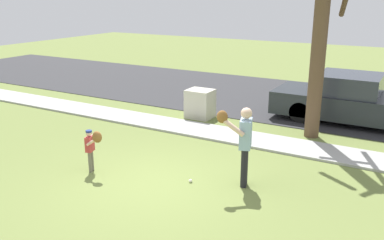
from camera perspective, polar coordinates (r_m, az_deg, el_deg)
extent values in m
plane|color=olive|center=(11.77, 4.25, -2.24)|extent=(48.00, 48.00, 0.00)
cube|color=#A3A39E|center=(11.84, 4.47, -1.96)|extent=(36.00, 1.20, 0.06)
cube|color=#2D2D30|center=(16.34, 12.00, 2.95)|extent=(36.00, 6.80, 0.02)
cylinder|color=black|center=(8.67, 7.10, -6.53)|extent=(0.13, 0.13, 0.84)
cylinder|color=black|center=(8.83, 7.20, -6.11)|extent=(0.13, 0.13, 0.84)
cube|color=#8CADC6|center=(8.49, 7.33, -1.86)|extent=(0.34, 0.45, 0.60)
sphere|color=beige|center=(8.37, 7.44, 0.92)|extent=(0.23, 0.23, 0.23)
cylinder|color=beige|center=(8.21, 5.48, -0.89)|extent=(0.52, 0.25, 0.40)
ellipsoid|color=brown|center=(8.18, 4.15, 0.43)|extent=(0.25, 0.20, 0.26)
cylinder|color=beige|center=(8.73, 7.48, -1.23)|extent=(0.10, 0.10, 0.56)
cylinder|color=#6B6656|center=(9.73, -13.50, -5.37)|extent=(0.08, 0.08, 0.48)
cylinder|color=#6B6656|center=(9.65, -13.74, -5.58)|extent=(0.08, 0.08, 0.48)
cube|color=#B73838|center=(9.54, -13.79, -3.18)|extent=(0.19, 0.26, 0.34)
sphere|color=beige|center=(9.46, -13.89, -1.78)|extent=(0.13, 0.13, 0.13)
cylinder|color=navy|center=(9.44, -13.91, -1.50)|extent=(0.14, 0.14, 0.04)
cylinder|color=beige|center=(9.66, -13.43, -2.84)|extent=(0.06, 0.06, 0.32)
cylinder|color=beige|center=(9.32, -13.41, -2.84)|extent=(0.30, 0.14, 0.23)
ellipsoid|color=brown|center=(9.24, -12.83, -2.28)|extent=(0.25, 0.20, 0.26)
sphere|color=white|center=(8.96, -0.21, -8.30)|extent=(0.07, 0.07, 0.07)
cube|color=beige|center=(13.39, 1.10, 2.23)|extent=(0.81, 0.70, 0.92)
cylinder|color=brown|center=(11.64, 17.08, 11.45)|extent=(0.40, 0.40, 5.78)
cube|color=#23282D|center=(13.79, 22.01, 1.79)|extent=(5.20, 1.95, 0.70)
cube|color=#2D333D|center=(13.70, 20.69, 4.64)|extent=(1.82, 1.79, 0.60)
cylinder|color=black|center=(14.93, 16.31, 2.62)|extent=(0.64, 0.22, 0.64)
cylinder|color=black|center=(13.31, 14.52, 1.06)|extent=(0.64, 0.22, 0.64)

